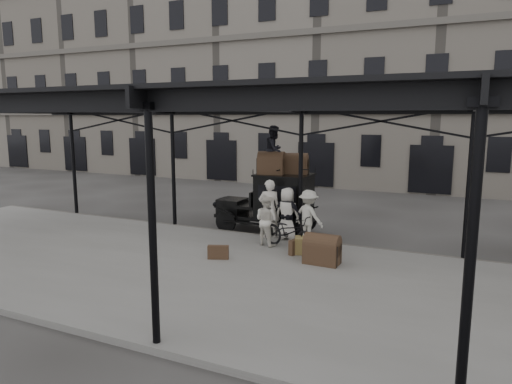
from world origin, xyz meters
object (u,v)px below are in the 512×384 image
at_px(bicycle, 289,232).
at_px(steamer_trunk_platform, 322,251).
at_px(porter_left, 269,208).
at_px(steamer_trunk_roof_near, 271,165).
at_px(taxi, 276,200).
at_px(porter_official, 288,214).

relative_size(bicycle, steamer_trunk_platform, 2.06).
distance_m(porter_left, steamer_trunk_platform, 3.22).
xyz_separation_m(steamer_trunk_roof_near, steamer_trunk_platform, (2.76, -2.93, -2.01)).
bearing_deg(steamer_trunk_platform, porter_left, 142.91).
relative_size(taxi, porter_official, 2.16).
relative_size(taxi, steamer_trunk_platform, 3.79).
relative_size(bicycle, steamer_trunk_roof_near, 2.16).
bearing_deg(steamer_trunk_roof_near, porter_left, -79.98).
xyz_separation_m(porter_official, bicycle, (0.43, -0.99, -0.32)).
height_order(bicycle, steamer_trunk_platform, bicycle).
distance_m(taxi, steamer_trunk_platform, 4.22).
distance_m(taxi, steamer_trunk_roof_near, 1.34).
relative_size(porter_official, steamer_trunk_roof_near, 1.84).
bearing_deg(taxi, porter_left, -78.50).
bearing_deg(porter_official, taxi, -40.12).
distance_m(porter_left, bicycle, 1.55).
distance_m(bicycle, steamer_trunk_platform, 1.70).
bearing_deg(bicycle, steamer_trunk_roof_near, 54.76).
bearing_deg(bicycle, steamer_trunk_platform, -108.12).
bearing_deg(steamer_trunk_roof_near, taxi, 62.93).
distance_m(porter_official, steamer_trunk_roof_near, 2.04).
height_order(porter_left, bicycle, porter_left).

